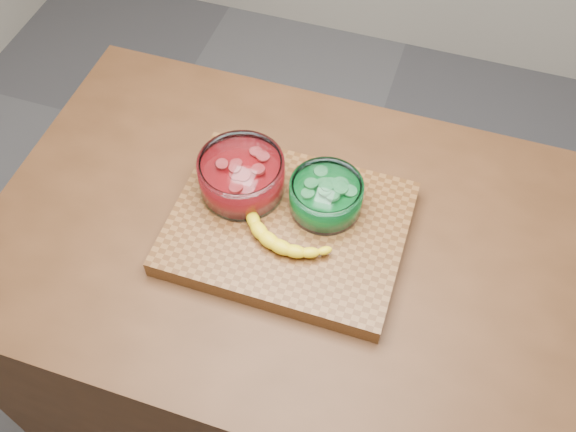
% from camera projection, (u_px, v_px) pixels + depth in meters
% --- Properties ---
extents(ground, '(3.50, 3.50, 0.00)m').
position_uv_depth(ground, '(288.00, 393.00, 2.01)').
color(ground, '#5D5D62').
rests_on(ground, ground).
extents(counter, '(1.20, 0.80, 0.90)m').
position_uv_depth(counter, '(288.00, 331.00, 1.64)').
color(counter, '#4D2D17').
rests_on(counter, ground).
extents(cutting_board, '(0.45, 0.35, 0.04)m').
position_uv_depth(cutting_board, '(288.00, 228.00, 1.26)').
color(cutting_board, brown).
rests_on(cutting_board, counter).
extents(bowl_red, '(0.17, 0.17, 0.08)m').
position_uv_depth(bowl_red, '(242.00, 176.00, 1.26)').
color(bowl_red, white).
rests_on(bowl_red, cutting_board).
extents(bowl_green, '(0.14, 0.14, 0.07)m').
position_uv_depth(bowl_green, '(326.00, 196.00, 1.23)').
color(bowl_green, white).
rests_on(bowl_green, cutting_board).
extents(banana, '(0.22, 0.15, 0.03)m').
position_uv_depth(banana, '(286.00, 227.00, 1.21)').
color(banana, yellow).
rests_on(banana, cutting_board).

